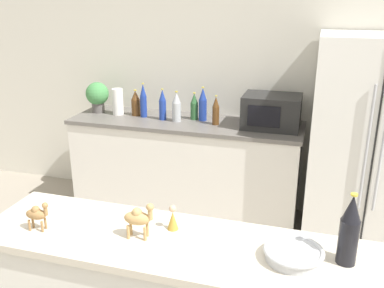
{
  "coord_description": "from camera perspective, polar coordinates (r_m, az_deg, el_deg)",
  "views": [
    {
      "loc": [
        0.6,
        -1.13,
        1.97
      ],
      "look_at": [
        -0.16,
        1.39,
        1.05
      ],
      "focal_mm": 40.0,
      "sensor_mm": 36.0,
      "label": 1
    }
  ],
  "objects": [
    {
      "name": "wall_back",
      "position": [
        3.97,
        7.89,
        9.06
      ],
      "size": [
        8.0,
        0.06,
        2.55
      ],
      "color": "silver",
      "rests_on": "ground_plane"
    },
    {
      "name": "back_counter",
      "position": [
        4.01,
        -0.87,
        -3.0
      ],
      "size": [
        2.1,
        0.63,
        0.89
      ],
      "color": "silver",
      "rests_on": "ground_plane"
    },
    {
      "name": "refrigerator",
      "position": [
        3.66,
        22.42,
        -0.05
      ],
      "size": [
        0.89,
        0.75,
        1.7
      ],
      "color": "silver",
      "rests_on": "ground_plane"
    },
    {
      "name": "potted_plant",
      "position": [
        4.21,
        -12.5,
        6.37
      ],
      "size": [
        0.22,
        0.22,
        0.29
      ],
      "color": "#595451",
      "rests_on": "back_counter"
    },
    {
      "name": "paper_towel_roll",
      "position": [
        4.1,
        -9.87,
        5.58
      ],
      "size": [
        0.1,
        0.1,
        0.25
      ],
      "color": "white",
      "rests_on": "back_counter"
    },
    {
      "name": "microwave",
      "position": [
        3.69,
        10.58,
        4.3
      ],
      "size": [
        0.48,
        0.37,
        0.28
      ],
      "color": "black",
      "rests_on": "back_counter"
    },
    {
      "name": "back_bottle_0",
      "position": [
        3.72,
        3.19,
        4.44
      ],
      "size": [
        0.06,
        0.06,
        0.26
      ],
      "color": "brown",
      "rests_on": "back_counter"
    },
    {
      "name": "back_bottle_1",
      "position": [
        3.84,
        1.45,
        5.29
      ],
      "size": [
        0.07,
        0.07,
        0.31
      ],
      "color": "navy",
      "rests_on": "back_counter"
    },
    {
      "name": "back_bottle_2",
      "position": [
        4.04,
        -7.52,
        5.41
      ],
      "size": [
        0.08,
        0.08,
        0.24
      ],
      "color": "brown",
      "rests_on": "back_counter"
    },
    {
      "name": "back_bottle_3",
      "position": [
        3.87,
        -3.95,
        5.21
      ],
      "size": [
        0.06,
        0.06,
        0.28
      ],
      "color": "navy",
      "rests_on": "back_counter"
    },
    {
      "name": "back_bottle_4",
      "position": [
        3.97,
        -6.49,
        5.73
      ],
      "size": [
        0.06,
        0.06,
        0.32
      ],
      "color": "navy",
      "rests_on": "back_counter"
    },
    {
      "name": "back_bottle_5",
      "position": [
        3.87,
        0.31,
        5.0
      ],
      "size": [
        0.07,
        0.07,
        0.25
      ],
      "color": "#2D6033",
      "rests_on": "back_counter"
    },
    {
      "name": "back_bottle_6",
      "position": [
        3.81,
        -2.08,
        4.94
      ],
      "size": [
        0.08,
        0.08,
        0.27
      ],
      "color": "#B2B7BC",
      "rests_on": "back_counter"
    },
    {
      "name": "wine_bottle",
      "position": [
        1.81,
        20.25,
        -10.77
      ],
      "size": [
        0.08,
        0.08,
        0.3
      ],
      "color": "black",
      "rests_on": "bar_counter"
    },
    {
      "name": "fruit_bowl",
      "position": [
        1.82,
        13.39,
        -14.01
      ],
      "size": [
        0.24,
        0.24,
        0.05
      ],
      "color": "#B7BABF",
      "rests_on": "bar_counter"
    },
    {
      "name": "camel_figurine",
      "position": [
        2.07,
        -19.96,
        -8.72
      ],
      "size": [
        0.11,
        0.06,
        0.14
      ],
      "color": "olive",
      "rests_on": "bar_counter"
    },
    {
      "name": "camel_figurine_second",
      "position": [
        1.9,
        -7.15,
        -9.69
      ],
      "size": [
        0.14,
        0.07,
        0.17
      ],
      "color": "tan",
      "rests_on": "bar_counter"
    },
    {
      "name": "wise_man_figurine_crimson",
      "position": [
        1.97,
        -2.58,
        -9.95
      ],
      "size": [
        0.05,
        0.05,
        0.12
      ],
      "color": "#B28933",
      "rests_on": "bar_counter"
    }
  ]
}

